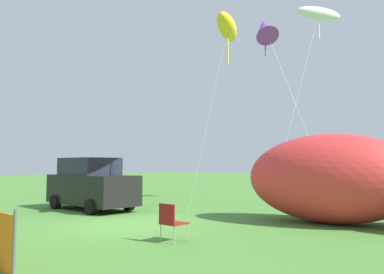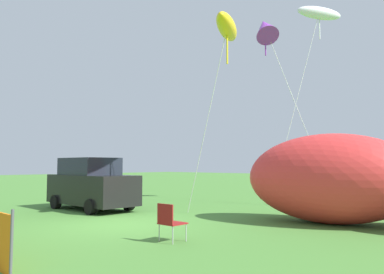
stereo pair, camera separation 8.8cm
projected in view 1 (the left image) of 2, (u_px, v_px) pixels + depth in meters
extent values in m
plane|color=#477F33|center=(121.00, 224.00, 11.49)|extent=(120.00, 120.00, 0.00)
cube|color=black|center=(92.00, 189.00, 15.33)|extent=(4.42, 1.86, 1.17)
cube|color=#1E232D|center=(89.00, 166.00, 15.55)|extent=(2.45, 1.67, 0.70)
cylinder|color=black|center=(129.00, 203.00, 14.99)|extent=(0.57, 0.26, 0.57)
cylinder|color=black|center=(91.00, 207.00, 13.74)|extent=(0.57, 0.26, 0.57)
cylinder|color=black|center=(92.00, 199.00, 16.85)|extent=(0.57, 0.26, 0.57)
cylinder|color=black|center=(56.00, 202.00, 15.60)|extent=(0.57, 0.26, 0.57)
cube|color=maroon|center=(174.00, 223.00, 8.98)|extent=(0.54, 0.54, 0.03)
cube|color=maroon|center=(167.00, 214.00, 8.81)|extent=(0.51, 0.04, 0.48)
cylinder|color=#A5A5AD|center=(174.00, 230.00, 9.29)|extent=(0.02, 0.02, 0.43)
cylinder|color=#A5A5AD|center=(188.00, 232.00, 8.99)|extent=(0.02, 0.02, 0.43)
cylinder|color=#A5A5AD|center=(161.00, 233.00, 8.94)|extent=(0.02, 0.02, 0.43)
cylinder|color=#A5A5AD|center=(174.00, 235.00, 8.64)|extent=(0.02, 0.02, 0.43)
ellipsoid|color=red|center=(331.00, 178.00, 11.77)|extent=(5.78, 3.88, 2.82)
ellipsoid|color=yellow|center=(332.00, 199.00, 11.72)|extent=(3.76, 2.79, 1.27)
cylinder|color=#4C4C51|center=(14.00, 243.00, 6.16)|extent=(0.05, 0.05, 1.10)
cylinder|color=silver|center=(299.00, 114.00, 16.74)|extent=(2.67, 1.24, 8.20)
cone|color=purple|center=(265.00, 28.00, 17.47)|extent=(1.87, 1.83, 1.61)
cylinder|color=purple|center=(265.00, 43.00, 17.42)|extent=(0.06, 0.06, 1.20)
cylinder|color=silver|center=(207.00, 124.00, 13.71)|extent=(2.16, 0.29, 6.65)
ellipsoid|color=yellow|center=(228.00, 28.00, 13.15)|extent=(2.05, 2.98, 0.90)
cylinder|color=yellow|center=(228.00, 47.00, 13.10)|extent=(0.06, 0.06, 1.20)
cylinder|color=silver|center=(295.00, 106.00, 17.70)|extent=(1.57, 2.34, 9.27)
ellipsoid|color=white|center=(319.00, 13.00, 18.38)|extent=(2.00, 2.23, 0.93)
cylinder|color=white|center=(319.00, 27.00, 18.33)|extent=(0.06, 0.06, 1.20)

